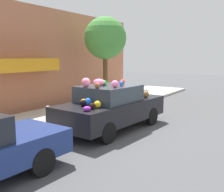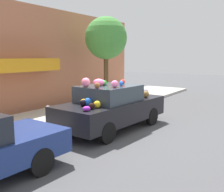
{
  "view_description": "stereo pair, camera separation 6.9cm",
  "coord_description": "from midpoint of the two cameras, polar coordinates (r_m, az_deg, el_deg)",
  "views": [
    {
      "loc": [
        -7.54,
        -4.96,
        2.54
      ],
      "look_at": [
        0.0,
        -0.06,
        1.17
      ],
      "focal_mm": 42.0,
      "sensor_mm": 36.0,
      "label": 1
    },
    {
      "loc": [
        -7.5,
        -5.01,
        2.54
      ],
      "look_at": [
        0.0,
        -0.06,
        1.17
      ],
      "focal_mm": 42.0,
      "sensor_mm": 36.0,
      "label": 2
    }
  ],
  "objects": [
    {
      "name": "building_facade",
      "position": [
        12.42,
        -20.04,
        7.6
      ],
      "size": [
        18.0,
        1.2,
        4.89
      ],
      "color": "#B26B4C",
      "rests_on": "ground"
    },
    {
      "name": "art_car",
      "position": [
        9.12,
        -0.35,
        -2.29
      ],
      "size": [
        4.43,
        2.15,
        1.85
      ],
      "rotation": [
        0.0,
        0.0,
        -0.07
      ],
      "color": "black",
      "rests_on": "ground"
    },
    {
      "name": "street_tree",
      "position": [
        13.82,
        -1.64,
        12.4
      ],
      "size": [
        2.18,
        2.18,
        4.42
      ],
      "color": "brown",
      "rests_on": "sidewalk_curb"
    },
    {
      "name": "ground_plane",
      "position": [
        9.37,
        -0.54,
        -7.08
      ],
      "size": [
        60.0,
        60.0,
        0.0
      ],
      "primitive_type": "plane",
      "color": "#4C4C4F"
    },
    {
      "name": "fire_hydrant",
      "position": [
        9.44,
        -13.91,
        -4.16
      ],
      "size": [
        0.2,
        0.2,
        0.7
      ],
      "color": "#B2B2B7",
      "rests_on": "sidewalk_curb"
    },
    {
      "name": "sidewalk_curb",
      "position": [
        11.03,
        -12.35,
        -4.49
      ],
      "size": [
        24.0,
        3.2,
        0.14
      ],
      "color": "#B2ADA3",
      "rests_on": "ground"
    }
  ]
}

